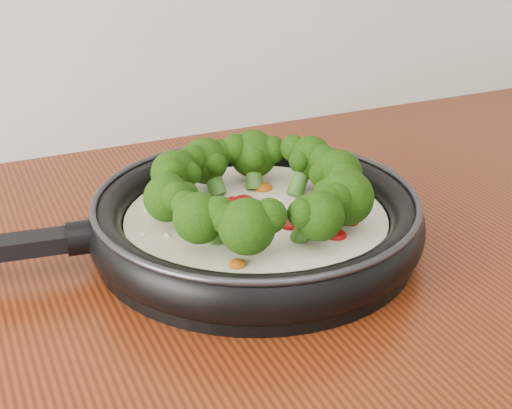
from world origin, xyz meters
name	(u,v)px	position (x,y,z in m)	size (l,w,h in m)	color
skillet	(254,214)	(0.03, 1.13, 0.94)	(0.57, 0.40, 0.10)	black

